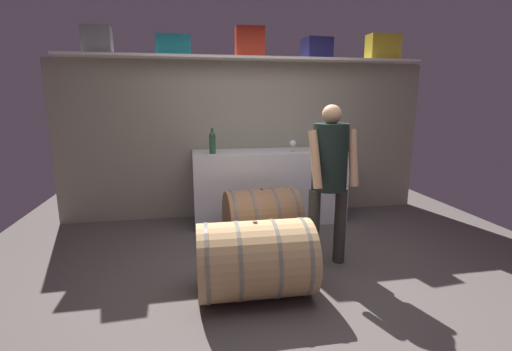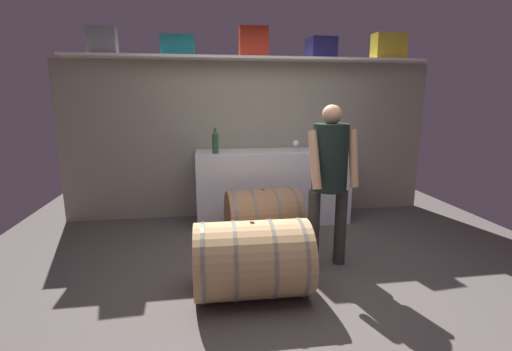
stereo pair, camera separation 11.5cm
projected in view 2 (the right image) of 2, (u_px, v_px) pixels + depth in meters
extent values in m
cube|color=#524C48|center=(272.00, 259.00, 3.64)|extent=(6.18, 7.28, 0.02)
cube|color=gray|center=(251.00, 140.00, 4.91)|extent=(4.98, 0.10, 2.09)
cube|color=white|center=(253.00, 59.00, 4.54)|extent=(4.58, 0.40, 0.03)
cube|color=gray|center=(102.00, 41.00, 4.25)|extent=(0.34, 0.26, 0.31)
cube|color=#177D83|center=(177.00, 46.00, 4.38)|extent=(0.42, 0.23, 0.24)
cube|color=red|center=(253.00, 42.00, 4.50)|extent=(0.37, 0.30, 0.36)
cube|color=navy|center=(321.00, 48.00, 4.64)|extent=(0.36, 0.32, 0.26)
cube|color=yellow|center=(389.00, 47.00, 4.77)|extent=(0.44, 0.22, 0.33)
cube|color=silver|center=(272.00, 186.00, 4.70)|extent=(1.96, 0.62, 0.94)
cylinder|color=#295335|center=(215.00, 145.00, 4.37)|extent=(0.08, 0.08, 0.22)
sphere|color=#295335|center=(215.00, 135.00, 4.34)|extent=(0.07, 0.07, 0.07)
cylinder|color=#295335|center=(215.00, 131.00, 4.33)|extent=(0.03, 0.03, 0.07)
cylinder|color=white|center=(296.00, 152.00, 4.50)|extent=(0.06, 0.06, 0.00)
cylinder|color=white|center=(296.00, 149.00, 4.49)|extent=(0.01, 0.01, 0.08)
sphere|color=white|center=(296.00, 143.00, 4.48)|extent=(0.08, 0.08, 0.08)
sphere|color=maroon|center=(296.00, 144.00, 4.48)|extent=(0.05, 0.05, 0.05)
cylinder|color=#A0734E|center=(263.00, 217.00, 3.96)|extent=(0.83, 0.67, 0.61)
cylinder|color=slate|center=(233.00, 219.00, 3.89)|extent=(0.07, 0.63, 0.63)
cylinder|color=slate|center=(252.00, 218.00, 3.93)|extent=(0.07, 0.63, 0.63)
cylinder|color=slate|center=(274.00, 216.00, 3.98)|extent=(0.07, 0.63, 0.63)
cylinder|color=slate|center=(291.00, 215.00, 4.03)|extent=(0.07, 0.63, 0.63)
cylinder|color=#8F4451|center=(263.00, 189.00, 3.89)|extent=(0.04, 0.04, 0.01)
cylinder|color=tan|center=(252.00, 259.00, 2.89)|extent=(0.94, 0.64, 0.63)
cylinder|color=gray|center=(204.00, 262.00, 2.84)|extent=(0.04, 0.64, 0.64)
cylinder|color=gray|center=(234.00, 260.00, 2.87)|extent=(0.04, 0.64, 0.64)
cylinder|color=gray|center=(270.00, 258.00, 2.91)|extent=(0.04, 0.64, 0.64)
cylinder|color=gray|center=(299.00, 257.00, 2.94)|extent=(0.04, 0.64, 0.64)
cylinder|color=#8B554E|center=(252.00, 222.00, 2.82)|extent=(0.04, 0.04, 0.01)
cylinder|color=#353330|center=(313.00, 229.00, 3.41)|extent=(0.11, 0.11, 0.75)
cylinder|color=#353330|center=(340.00, 227.00, 3.47)|extent=(0.11, 0.11, 0.75)
cylinder|color=black|center=(330.00, 157.00, 3.29)|extent=(0.33, 0.33, 0.62)
sphere|color=tan|center=(332.00, 115.00, 3.21)|extent=(0.18, 0.18, 0.18)
cylinder|color=tan|center=(315.00, 160.00, 3.16)|extent=(0.09, 0.24, 0.52)
cylinder|color=tan|center=(353.00, 158.00, 3.24)|extent=(0.09, 0.18, 0.53)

